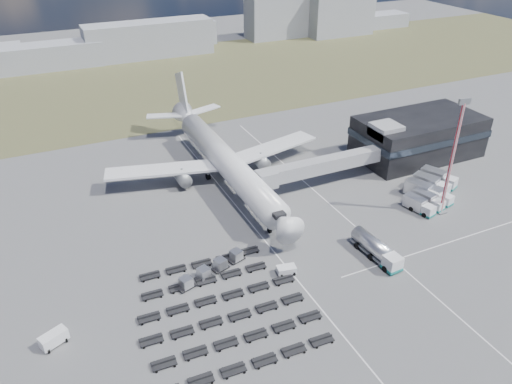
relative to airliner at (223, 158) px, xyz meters
name	(u,v)px	position (x,y,z in m)	size (l,w,h in m)	color
ground	(292,259)	(0.00, -32.38, -5.29)	(420.00, 420.00, 0.00)	#565659
grass_strip	(141,83)	(0.00, 77.62, -5.29)	(420.00, 90.00, 0.01)	#4D4C2E
lane_markings	(330,236)	(9.77, -29.38, -5.29)	(47.12, 110.00, 0.01)	silver
terminal	(418,136)	(47.77, -8.41, -0.04)	(30.40, 16.40, 11.00)	black
jet_bridge	(312,168)	(15.90, -11.95, -0.24)	(30.30, 3.80, 7.05)	#939399
airliner	(223,158)	(0.00, 0.00, 0.00)	(51.59, 64.53, 17.62)	white
skyline	(123,39)	(2.49, 114.73, 1.87)	(307.25, 26.41, 20.95)	#989BA6
fuel_tanker	(376,249)	(13.55, -38.25, -3.51)	(3.46, 11.19, 3.57)	white
pushback_tug	(286,270)	(-2.88, -35.54, -4.57)	(3.20, 1.80, 1.45)	white
utility_van	(54,339)	(-40.09, -35.54, -4.24)	(3.89, 1.76, 2.11)	white
catering_truck	(239,167)	(4.28, 1.37, -3.82)	(4.92, 6.75, 2.87)	white
service_trucks_near	(428,200)	(33.97, -28.63, -3.84)	(10.11, 8.57, 2.66)	white
service_trucks_far	(431,184)	(38.68, -24.12, -3.58)	(12.67, 11.38, 3.16)	white
uld_row	(212,269)	(-14.28, -30.36, -4.16)	(13.53, 5.83, 1.89)	black
baggage_dollies	(221,310)	(-16.24, -39.51, -4.89)	(27.58, 26.24, 0.81)	black
floodlight_mast	(452,159)	(34.72, -31.62, 6.79)	(2.30, 1.86, 24.11)	#B41C29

